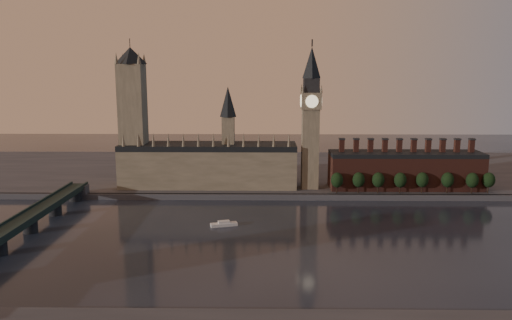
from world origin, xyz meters
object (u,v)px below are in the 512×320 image
(westminster_bridge, at_px, (12,231))
(river_boat, at_px, (224,224))
(victoria_tower, at_px, (133,112))
(big_ben, at_px, (311,116))

(westminster_bridge, bearing_deg, river_boat, 16.90)
(westminster_bridge, xyz_separation_m, river_boat, (107.82, 32.75, -6.24))
(victoria_tower, bearing_deg, river_boat, -49.39)
(river_boat, bearing_deg, big_ben, 38.43)
(big_ben, relative_size, westminster_bridge, 0.54)
(big_ben, distance_m, westminster_bridge, 205.83)
(big_ben, height_order, westminster_bridge, big_ben)
(victoria_tower, relative_size, river_boat, 6.66)
(victoria_tower, height_order, westminster_bridge, victoria_tower)
(victoria_tower, distance_m, river_boat, 125.98)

